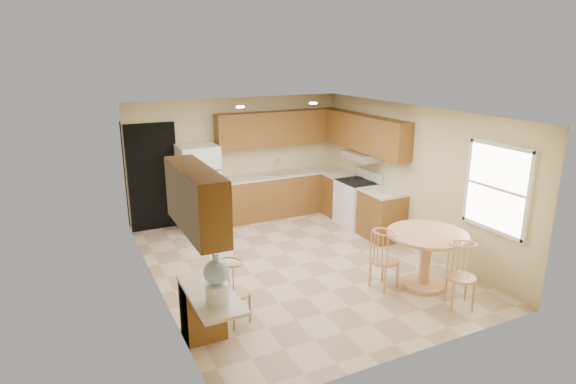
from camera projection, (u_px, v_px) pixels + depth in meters
name	position (u px, v px, depth m)	size (l,w,h in m)	color
floor	(299.00, 264.00, 7.93)	(5.50, 5.50, 0.00)	beige
ceiling	(300.00, 112.00, 7.24)	(4.50, 5.50, 0.02)	white
wall_back	(238.00, 159.00, 9.95)	(4.50, 0.02, 2.50)	#C6B786
wall_front	(416.00, 255.00, 5.22)	(4.50, 0.02, 2.50)	#C6B786
wall_left	(155.00, 212.00, 6.63)	(0.02, 5.50, 2.50)	#C6B786
wall_right	(411.00, 176.00, 8.54)	(0.02, 5.50, 2.50)	#C6B786
doorway	(153.00, 177.00, 9.26)	(0.90, 0.02, 2.10)	black
base_cab_back	(282.00, 195.00, 10.29)	(2.75, 0.60, 0.87)	brown
counter_back	(282.00, 174.00, 10.17)	(2.75, 0.63, 0.04)	beige
base_cab_right_a	(340.00, 195.00, 10.24)	(0.60, 0.59, 0.87)	brown
counter_right_a	(341.00, 175.00, 10.11)	(0.63, 0.59, 0.04)	beige
base_cab_right_b	(382.00, 215.00, 8.98)	(0.60, 0.80, 0.87)	brown
counter_right_b	(383.00, 192.00, 8.86)	(0.63, 0.80, 0.04)	beige
upper_cab_back	(279.00, 128.00, 10.01)	(2.75, 0.33, 0.70)	brown
upper_cab_right	(366.00, 133.00, 9.34)	(0.33, 2.42, 0.70)	brown
upper_cab_left	(196.00, 199.00, 5.16)	(0.33, 1.40, 0.70)	brown
sink	(281.00, 173.00, 10.15)	(0.78, 0.44, 0.01)	silver
range_hood	(362.00, 156.00, 9.40)	(0.50, 0.76, 0.14)	silver
desk_pedestal	(203.00, 309.00, 5.85)	(0.48, 0.42, 0.72)	brown
desk_top	(211.00, 294.00, 5.41)	(0.50, 1.20, 0.04)	beige
window	(497.00, 188.00, 6.86)	(0.06, 1.12, 1.30)	white
can_light_a	(240.00, 107.00, 8.06)	(0.14, 0.14, 0.02)	white
can_light_b	(313.00, 103.00, 8.65)	(0.14, 0.14, 0.02)	white
refrigerator	(199.00, 187.00, 9.37)	(0.74, 0.72, 1.67)	white
stove	(357.00, 203.00, 9.64)	(0.65, 0.76, 1.09)	white
dining_table	(426.00, 252.00, 7.03)	(1.16, 1.16, 0.86)	tan
chair_table_a	(389.00, 256.00, 6.94)	(0.39, 0.51, 0.89)	tan
chair_table_b	(467.00, 272.00, 6.42)	(0.40, 0.45, 0.90)	tan
chair_desk	(236.00, 288.00, 6.03)	(0.38, 0.49, 0.86)	tan
water_crock	(217.00, 280.00, 5.13)	(0.28, 0.28, 0.57)	white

